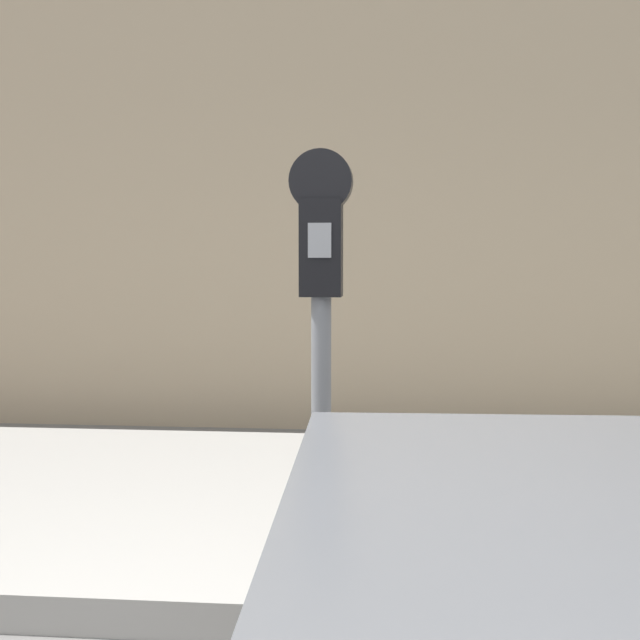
{
  "coord_description": "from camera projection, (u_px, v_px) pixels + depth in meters",
  "views": [
    {
      "loc": [
        0.31,
        -2.14,
        1.39
      ],
      "look_at": [
        -0.0,
        1.09,
        1.11
      ],
      "focal_mm": 50.0,
      "sensor_mm": 36.0,
      "label": 1
    }
  ],
  "objects": [
    {
      "name": "sidewalk",
      "position": [
        342.0,
        508.0,
        4.45
      ],
      "size": [
        24.0,
        2.8,
        0.15
      ],
      "color": "#9E9B96",
      "rests_on": "ground_plane"
    },
    {
      "name": "parking_meter",
      "position": [
        320.0,
        296.0,
        3.25
      ],
      "size": [
        0.23,
        0.12,
        1.58
      ],
      "color": "slate",
      "rests_on": "sidewalk"
    }
  ]
}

